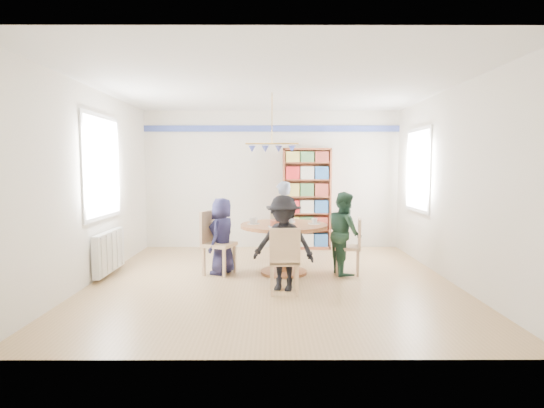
{
  "coord_description": "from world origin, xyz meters",
  "views": [
    {
      "loc": [
        -0.01,
        -5.9,
        1.6
      ],
      "look_at": [
        0.0,
        0.4,
        1.05
      ],
      "focal_mm": 28.0,
      "sensor_mm": 36.0,
      "label": 1
    }
  ],
  "objects_px": {
    "chair_left": "(214,239)",
    "chair_right": "(353,243)",
    "bookshelf": "(307,200)",
    "person_near": "(283,243)",
    "chair_near": "(284,258)",
    "radiator": "(109,252)",
    "person_far": "(282,221)",
    "chair_far": "(284,229)",
    "dining_table": "(284,237)",
    "person_right": "(344,233)",
    "person_left": "(222,236)"
  },
  "relations": [
    {
      "from": "radiator",
      "to": "person_left",
      "type": "height_order",
      "value": "person_left"
    },
    {
      "from": "person_left",
      "to": "person_far",
      "type": "relative_size",
      "value": 0.84
    },
    {
      "from": "person_left",
      "to": "person_right",
      "type": "height_order",
      "value": "person_right"
    },
    {
      "from": "radiator",
      "to": "person_far",
      "type": "xyz_separation_m",
      "value": [
        2.6,
        1.02,
        0.33
      ]
    },
    {
      "from": "dining_table",
      "to": "person_right",
      "type": "height_order",
      "value": "person_right"
    },
    {
      "from": "dining_table",
      "to": "bookshelf",
      "type": "xyz_separation_m",
      "value": [
        0.5,
        1.95,
        0.41
      ]
    },
    {
      "from": "radiator",
      "to": "person_near",
      "type": "xyz_separation_m",
      "value": [
        2.56,
        -0.77,
        0.27
      ]
    },
    {
      "from": "chair_right",
      "to": "person_near",
      "type": "relative_size",
      "value": 0.68
    },
    {
      "from": "radiator",
      "to": "person_far",
      "type": "bearing_deg",
      "value": 21.51
    },
    {
      "from": "chair_right",
      "to": "chair_near",
      "type": "height_order",
      "value": "chair_near"
    },
    {
      "from": "dining_table",
      "to": "chair_near",
      "type": "bearing_deg",
      "value": -91.39
    },
    {
      "from": "person_far",
      "to": "chair_near",
      "type": "bearing_deg",
      "value": 71.19
    },
    {
      "from": "radiator",
      "to": "chair_far",
      "type": "bearing_deg",
      "value": 22.22
    },
    {
      "from": "person_far",
      "to": "dining_table",
      "type": "bearing_deg",
      "value": 71.86
    },
    {
      "from": "chair_near",
      "to": "chair_left",
      "type": "bearing_deg",
      "value": 134.01
    },
    {
      "from": "chair_right",
      "to": "person_far",
      "type": "distance_m",
      "value": 1.43
    },
    {
      "from": "chair_far",
      "to": "person_near",
      "type": "relative_size",
      "value": 0.78
    },
    {
      "from": "person_near",
      "to": "bookshelf",
      "type": "xyz_separation_m",
      "value": [
        0.54,
        2.81,
        0.35
      ]
    },
    {
      "from": "chair_far",
      "to": "person_far",
      "type": "relative_size",
      "value": 0.71
    },
    {
      "from": "chair_left",
      "to": "bookshelf",
      "type": "xyz_separation_m",
      "value": [
        1.54,
        1.97,
        0.44
      ]
    },
    {
      "from": "bookshelf",
      "to": "person_right",
      "type": "bearing_deg",
      "value": -78.44
    },
    {
      "from": "person_far",
      "to": "person_near",
      "type": "xyz_separation_m",
      "value": [
        -0.03,
        -1.8,
        -0.06
      ]
    },
    {
      "from": "chair_left",
      "to": "bookshelf",
      "type": "distance_m",
      "value": 2.54
    },
    {
      "from": "person_left",
      "to": "person_right",
      "type": "bearing_deg",
      "value": 109.59
    },
    {
      "from": "person_left",
      "to": "person_near",
      "type": "xyz_separation_m",
      "value": [
        0.89,
        -0.85,
        0.05
      ]
    },
    {
      "from": "chair_left",
      "to": "bookshelf",
      "type": "height_order",
      "value": "bookshelf"
    },
    {
      "from": "dining_table",
      "to": "chair_left",
      "type": "xyz_separation_m",
      "value": [
        -1.04,
        -0.02,
        -0.04
      ]
    },
    {
      "from": "radiator",
      "to": "chair_left",
      "type": "distance_m",
      "value": 1.57
    },
    {
      "from": "chair_left",
      "to": "chair_right",
      "type": "relative_size",
      "value": 1.12
    },
    {
      "from": "person_near",
      "to": "radiator",
      "type": "bearing_deg",
      "value": 177.95
    },
    {
      "from": "dining_table",
      "to": "chair_left",
      "type": "distance_m",
      "value": 1.04
    },
    {
      "from": "chair_near",
      "to": "radiator",
      "type": "bearing_deg",
      "value": 159.06
    },
    {
      "from": "person_right",
      "to": "person_far",
      "type": "distance_m",
      "value": 1.32
    },
    {
      "from": "person_right",
      "to": "person_far",
      "type": "height_order",
      "value": "person_far"
    },
    {
      "from": "person_near",
      "to": "bookshelf",
      "type": "height_order",
      "value": "bookshelf"
    },
    {
      "from": "chair_left",
      "to": "person_near",
      "type": "distance_m",
      "value": 1.32
    },
    {
      "from": "chair_right",
      "to": "person_left",
      "type": "relative_size",
      "value": 0.74
    },
    {
      "from": "radiator",
      "to": "chair_left",
      "type": "height_order",
      "value": "chair_left"
    },
    {
      "from": "bookshelf",
      "to": "dining_table",
      "type": "bearing_deg",
      "value": -104.44
    },
    {
      "from": "chair_near",
      "to": "chair_right",
      "type": "bearing_deg",
      "value": 44.45
    },
    {
      "from": "chair_right",
      "to": "person_far",
      "type": "relative_size",
      "value": 0.62
    },
    {
      "from": "chair_left",
      "to": "chair_near",
      "type": "relative_size",
      "value": 1.11
    },
    {
      "from": "person_far",
      "to": "chair_far",
      "type": "bearing_deg",
      "value": -132.74
    },
    {
      "from": "dining_table",
      "to": "chair_near",
      "type": "relative_size",
      "value": 1.52
    },
    {
      "from": "radiator",
      "to": "person_right",
      "type": "relative_size",
      "value": 0.81
    },
    {
      "from": "radiator",
      "to": "person_near",
      "type": "distance_m",
      "value": 2.69
    },
    {
      "from": "chair_right",
      "to": "chair_far",
      "type": "height_order",
      "value": "chair_far"
    },
    {
      "from": "chair_right",
      "to": "person_far",
      "type": "height_order",
      "value": "person_far"
    },
    {
      "from": "bookshelf",
      "to": "radiator",
      "type": "bearing_deg",
      "value": -146.64
    },
    {
      "from": "person_far",
      "to": "person_near",
      "type": "height_order",
      "value": "person_far"
    }
  ]
}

